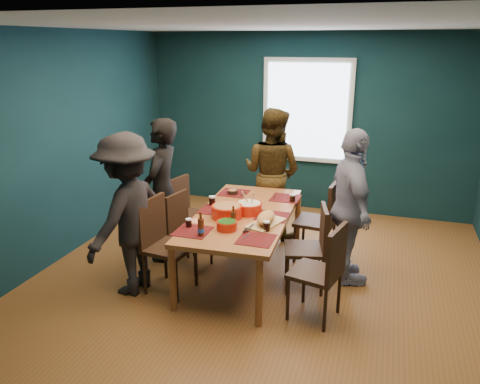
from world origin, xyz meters
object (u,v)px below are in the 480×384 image
object	(u,v)px
chair_right_far	(324,215)
cutting_board	(266,219)
person_right	(351,208)
chair_right_near	(325,266)
chair_left_far	(185,208)
chair_right_mid	(313,242)
person_far_left	(162,190)
bowl_herbs	(227,225)
bowl_dumpling	(249,207)
chair_left_mid	(184,225)
dining_table	(243,219)
bowl_salad	(227,211)
person_back	(272,173)
chair_left_near	(161,238)
person_near_left	(128,215)

from	to	relation	value
chair_right_far	cutting_board	size ratio (longest dim) A/B	1.69
person_right	cutting_board	world-z (taller)	person_right
chair_right_near	cutting_board	size ratio (longest dim) A/B	1.62
chair_left_far	chair_right_mid	distance (m)	1.82
person_far_left	bowl_herbs	world-z (taller)	person_far_left
bowl_herbs	cutting_board	size ratio (longest dim) A/B	0.35
chair_right_mid	bowl_dumpling	size ratio (longest dim) A/B	3.19
chair_left_mid	cutting_board	bearing A→B (deg)	-3.17
dining_table	bowl_salad	world-z (taller)	bowl_salad
chair_left_mid	bowl_herbs	size ratio (longest dim) A/B	4.22
chair_right_mid	cutting_board	distance (m)	0.58
chair_left_far	person_back	size ratio (longest dim) A/B	0.53
chair_left_mid	chair_left_near	size ratio (longest dim) A/B	0.88
chair_right_mid	bowl_herbs	distance (m)	0.96
cutting_board	chair_right_far	bearing A→B (deg)	80.89
dining_table	person_right	distance (m)	1.16
person_back	cutting_board	size ratio (longest dim) A/B	2.93
bowl_dumpling	cutting_board	size ratio (longest dim) A/B	0.49
person_near_left	chair_left_near	bearing A→B (deg)	121.21
chair_right_near	bowl_salad	bearing A→B (deg)	171.61
person_right	person_near_left	size ratio (longest dim) A/B	1.00
person_near_left	cutting_board	xyz separation A→B (m)	(1.35, 0.43, -0.04)
person_back	bowl_dumpling	distance (m)	1.28
chair_left_far	bowl_herbs	bearing A→B (deg)	-33.24
chair_right_mid	bowl_dumpling	world-z (taller)	bowl_dumpling
chair_left_mid	chair_left_far	bearing A→B (deg)	124.61
dining_table	chair_right_mid	size ratio (longest dim) A/B	2.19
person_right	bowl_dumpling	world-z (taller)	person_right
chair_left_far	bowl_dumpling	size ratio (longest dim) A/B	3.16
chair_left_mid	bowl_dumpling	xyz separation A→B (m)	(0.79, -0.01, 0.30)
dining_table	chair_right_mid	xyz separation A→B (m)	(0.79, -0.04, -0.14)
chair_left_far	chair_right_far	xyz separation A→B (m)	(1.74, 0.14, 0.05)
chair_left_far	bowl_dumpling	bearing A→B (deg)	-12.11
person_right	chair_right_far	bearing A→B (deg)	14.41
bowl_salad	bowl_dumpling	bearing A→B (deg)	46.59
person_back	bowl_herbs	world-z (taller)	person_back
person_back	cutting_board	world-z (taller)	person_back
chair_left_mid	bowl_herbs	xyz separation A→B (m)	(0.71, -0.53, 0.29)
bowl_dumpling	person_right	bearing A→B (deg)	11.17
chair_left_near	chair_right_far	world-z (taller)	chair_left_near
dining_table	chair_right_near	distance (m)	1.17
chair_left_near	person_back	bearing A→B (deg)	75.73
chair_left_far	bowl_salad	xyz separation A→B (m)	(0.81, -0.70, 0.29)
chair_left_near	chair_right_mid	distance (m)	1.60
chair_left_near	bowl_dumpling	bearing A→B (deg)	42.80
chair_right_far	bowl_dumpling	bearing A→B (deg)	-133.31
dining_table	bowl_herbs	distance (m)	0.51
chair_right_near	person_right	bearing A→B (deg)	94.23
chair_right_near	person_back	world-z (taller)	person_back
chair_left_near	bowl_dumpling	size ratio (longest dim) A/B	3.48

